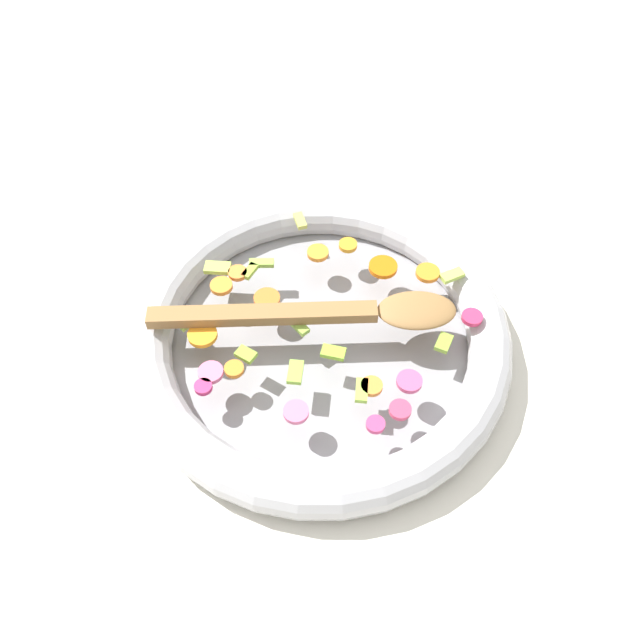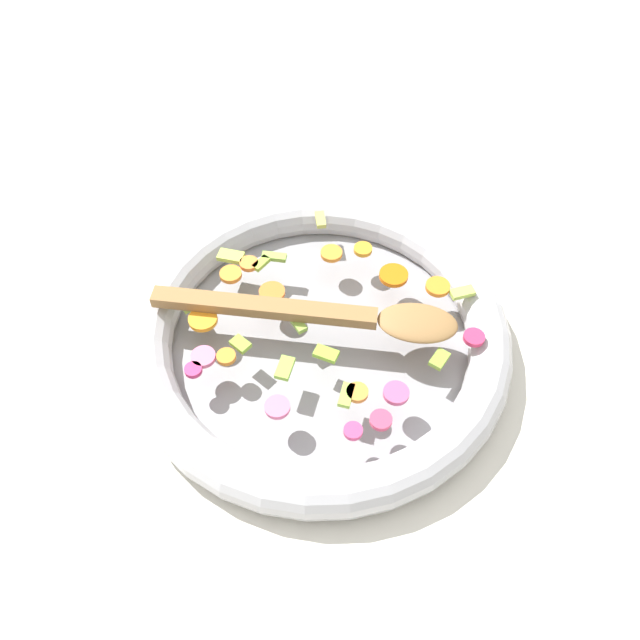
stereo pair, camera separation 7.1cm
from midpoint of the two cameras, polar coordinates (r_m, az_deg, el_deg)
ground_plane at (r=0.75m, az=-2.71°, el=-2.50°), size 4.00×4.00×0.00m
skillet at (r=0.73m, az=-2.77°, el=-1.51°), size 0.45×0.45×0.05m
chopped_vegetables at (r=0.71m, az=-3.64°, el=-0.10°), size 0.33×0.35×0.01m
wooden_spoon at (r=0.70m, az=-1.49°, el=0.50°), size 0.19×0.33×0.01m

